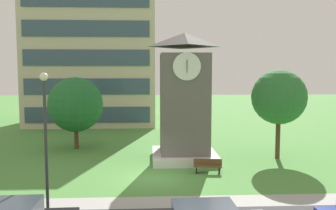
{
  "coord_description": "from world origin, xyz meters",
  "views": [
    {
      "loc": [
        -0.19,
        -21.1,
        6.36
      ],
      "look_at": [
        1.12,
        5.42,
        3.94
      ],
      "focal_mm": 38.23,
      "sensor_mm": 36.0,
      "label": 1
    }
  ],
  "objects_px": {
    "park_bench": "(208,166)",
    "tree_by_building": "(76,105)",
    "clock_tower": "(184,105)",
    "street_lamp": "(45,128)",
    "tree_streetside": "(279,97)"
  },
  "relations": [
    {
      "from": "park_bench",
      "to": "tree_by_building",
      "type": "xyz_separation_m",
      "value": [
        -9.82,
        7.79,
        3.24
      ]
    },
    {
      "from": "clock_tower",
      "to": "street_lamp",
      "type": "bearing_deg",
      "value": -126.27
    },
    {
      "from": "park_bench",
      "to": "street_lamp",
      "type": "bearing_deg",
      "value": -143.16
    },
    {
      "from": "park_bench",
      "to": "tree_by_building",
      "type": "distance_m",
      "value": 12.95
    },
    {
      "from": "street_lamp",
      "to": "clock_tower",
      "type": "bearing_deg",
      "value": 53.73
    },
    {
      "from": "park_bench",
      "to": "clock_tower",
      "type": "bearing_deg",
      "value": 108.95
    },
    {
      "from": "street_lamp",
      "to": "tree_by_building",
      "type": "bearing_deg",
      "value": 96.36
    },
    {
      "from": "tree_by_building",
      "to": "tree_streetside",
      "type": "relative_size",
      "value": 0.91
    },
    {
      "from": "park_bench",
      "to": "tree_by_building",
      "type": "height_order",
      "value": "tree_by_building"
    },
    {
      "from": "street_lamp",
      "to": "tree_by_building",
      "type": "distance_m",
      "value": 14.07
    },
    {
      "from": "clock_tower",
      "to": "tree_by_building",
      "type": "height_order",
      "value": "clock_tower"
    },
    {
      "from": "street_lamp",
      "to": "tree_streetside",
      "type": "bearing_deg",
      "value": 34.9
    },
    {
      "from": "clock_tower",
      "to": "street_lamp",
      "type": "xyz_separation_m",
      "value": [
        -7.08,
        -9.65,
        -0.15
      ]
    },
    {
      "from": "park_bench",
      "to": "street_lamp",
      "type": "distance_m",
      "value": 10.89
    },
    {
      "from": "clock_tower",
      "to": "park_bench",
      "type": "bearing_deg",
      "value": -71.05
    }
  ]
}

